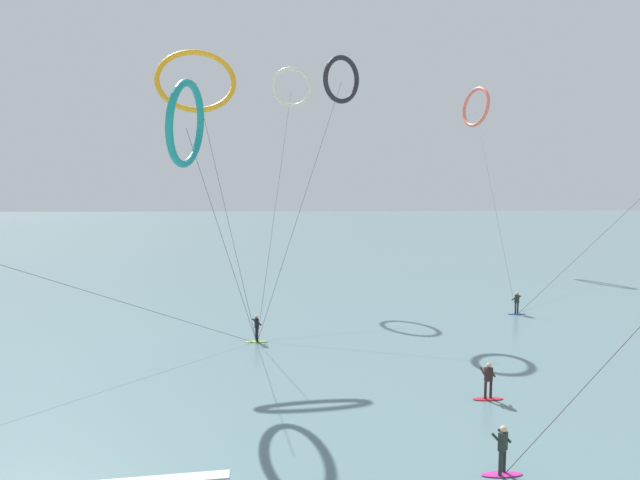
{
  "coord_description": "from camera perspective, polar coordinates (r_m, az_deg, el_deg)",
  "views": [
    {
      "loc": [
        -1.52,
        -4.52,
        9.56
      ],
      "look_at": [
        0.0,
        22.55,
        6.85
      ],
      "focal_mm": 29.63,
      "sensor_mm": 36.0,
      "label": 1
    }
  ],
  "objects": [
    {
      "name": "surfer_magenta",
      "position": [
        19.69,
        19.1,
        -20.96
      ],
      "size": [
        1.4,
        0.73,
        1.7
      ],
      "rotation": [
        0.0,
        0.0,
        3.88
      ],
      "color": "#CC288E",
      "rests_on": "ground"
    },
    {
      "name": "kite_ivory",
      "position": [
        49.47,
        -3.12,
        16.1
      ],
      "size": [
        4.27,
        18.17,
        20.23
      ],
      "rotation": [
        0.0,
        0.0,
        2.95
      ],
      "color": "silver",
      "rests_on": "ground"
    },
    {
      "name": "kite_coral",
      "position": [
        68.93,
        16.47,
        13.6
      ],
      "size": [
        7.01,
        28.93,
        21.78
      ],
      "rotation": [
        0.0,
        0.0,
        5.05
      ],
      "color": "#EA7260",
      "rests_on": "ground"
    },
    {
      "name": "surfer_crimson",
      "position": [
        25.59,
        17.71,
        -14.54
      ],
      "size": [
        1.4,
        0.63,
        1.7
      ],
      "rotation": [
        0.0,
        0.0,
        3.39
      ],
      "color": "red",
      "rests_on": "ground"
    },
    {
      "name": "kite_teal",
      "position": [
        28.12,
        -14.28,
        12.03
      ],
      "size": [
        4.02,
        6.69,
        14.97
      ],
      "rotation": [
        0.0,
        0.0,
        4.52
      ],
      "color": "teal",
      "rests_on": "ground"
    },
    {
      "name": "surfer_cobalt",
      "position": [
        42.44,
        20.48,
        -6.55
      ],
      "size": [
        1.4,
        0.71,
        1.7
      ],
      "rotation": [
        0.0,
        0.0,
        0.57
      ],
      "color": "#2647B7",
      "rests_on": "ground"
    },
    {
      "name": "sea_water",
      "position": [
        112.48,
        -2.43,
        0.84
      ],
      "size": [
        400.0,
        200.0,
        0.08
      ],
      "primitive_type": "cube",
      "color": "slate",
      "rests_on": "ground"
    },
    {
      "name": "kite_charcoal",
      "position": [
        41.47,
        2.33,
        16.9
      ],
      "size": [
        7.65,
        10.0,
        19.42
      ],
      "rotation": [
        0.0,
        0.0,
        3.78
      ],
      "color": "black",
      "rests_on": "ground"
    },
    {
      "name": "surfer_lime",
      "position": [
        33.11,
        -6.85,
        -9.64
      ],
      "size": [
        1.4,
        0.66,
        1.7
      ],
      "rotation": [
        0.0,
        0.0,
        5.03
      ],
      "color": "#8CC62D",
      "rests_on": "ground"
    },
    {
      "name": "kite_amber",
      "position": [
        35.77,
        -13.27,
        16.43
      ],
      "size": [
        6.59,
        4.63,
        18.58
      ],
      "rotation": [
        0.0,
        0.0,
        0.16
      ],
      "color": "orange",
      "rests_on": "ground"
    }
  ]
}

